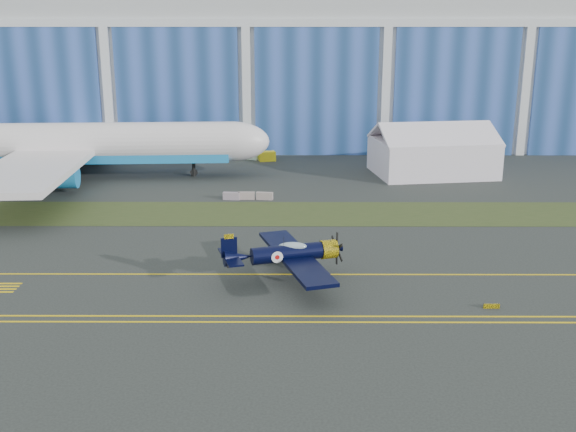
{
  "coord_description": "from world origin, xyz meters",
  "views": [
    {
      "loc": [
        6.99,
        -58.48,
        20.46
      ],
      "look_at": [
        6.73,
        2.68,
        2.96
      ],
      "focal_mm": 42.0,
      "sensor_mm": 36.0,
      "label": 1
    }
  ],
  "objects_px": {
    "tent": "(433,148)",
    "shipping_container": "(242,149)",
    "warbird": "(288,253)",
    "jetliner": "(63,99)",
    "tug": "(267,156)"
  },
  "relations": [
    {
      "from": "jetliner",
      "to": "shipping_container",
      "type": "xyz_separation_m",
      "value": [
        22.77,
        14.74,
        -9.34
      ]
    },
    {
      "from": "shipping_container",
      "to": "tug",
      "type": "bearing_deg",
      "value": -9.73
    },
    {
      "from": "tug",
      "to": "warbird",
      "type": "bearing_deg",
      "value": -99.78
    },
    {
      "from": "shipping_container",
      "to": "tug",
      "type": "height_order",
      "value": "shipping_container"
    },
    {
      "from": "warbird",
      "to": "shipping_container",
      "type": "relative_size",
      "value": 2.53
    },
    {
      "from": "warbird",
      "to": "tent",
      "type": "bearing_deg",
      "value": 46.91
    },
    {
      "from": "shipping_container",
      "to": "warbird",
      "type": "bearing_deg",
      "value": -57.77
    },
    {
      "from": "warbird",
      "to": "jetliner",
      "type": "distance_m",
      "value": 49.67
    },
    {
      "from": "tent",
      "to": "shipping_container",
      "type": "relative_size",
      "value": 2.69
    },
    {
      "from": "warbird",
      "to": "jetliner",
      "type": "bearing_deg",
      "value": 111.27
    },
    {
      "from": "warbird",
      "to": "jetliner",
      "type": "height_order",
      "value": "jetliner"
    },
    {
      "from": "warbird",
      "to": "tug",
      "type": "height_order",
      "value": "warbird"
    },
    {
      "from": "warbird",
      "to": "shipping_container",
      "type": "distance_m",
      "value": 53.75
    },
    {
      "from": "jetliner",
      "to": "shipping_container",
      "type": "distance_m",
      "value": 28.68
    },
    {
      "from": "warbird",
      "to": "tug",
      "type": "xyz_separation_m",
      "value": [
        -3.41,
        50.46,
        -1.64
      ]
    }
  ]
}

